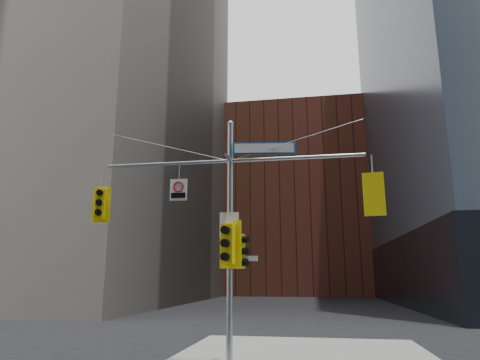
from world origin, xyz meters
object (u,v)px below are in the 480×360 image
(traffic_light_west_arm, at_px, (100,203))
(traffic_light_pole_side, at_px, (241,251))
(signal_assembly, at_px, (230,212))
(traffic_light_east_arm, at_px, (374,195))
(traffic_light_pole_front, at_px, (228,244))
(regulatory_sign_arm, at_px, (179,189))
(street_sign_blade, at_px, (264,148))

(traffic_light_west_arm, xyz_separation_m, traffic_light_pole_side, (4.51, -0.01, -1.54))
(signal_assembly, height_order, traffic_light_east_arm, signal_assembly)
(traffic_light_pole_front, distance_m, regulatory_sign_arm, 2.37)
(street_sign_blade, distance_m, regulatory_sign_arm, 2.91)
(traffic_light_east_arm, xyz_separation_m, traffic_light_pole_side, (-3.84, -0.00, -1.54))
(street_sign_blade, xyz_separation_m, regulatory_sign_arm, (-2.66, -0.02, -1.18))
(signal_assembly, distance_m, traffic_light_west_arm, 4.21)
(traffic_light_pole_side, bearing_deg, traffic_light_west_arm, 102.43)
(signal_assembly, bearing_deg, street_sign_blade, 0.19)
(signal_assembly, relative_size, regulatory_sign_arm, 11.84)
(regulatory_sign_arm, bearing_deg, signal_assembly, -1.96)
(traffic_light_west_arm, height_order, street_sign_blade, street_sign_blade)
(traffic_light_west_arm, relative_size, regulatory_sign_arm, 1.70)
(traffic_light_pole_side, distance_m, street_sign_blade, 3.17)
(traffic_light_pole_front, bearing_deg, regulatory_sign_arm, -177.44)
(traffic_light_west_arm, xyz_separation_m, traffic_light_pole_front, (4.19, -0.28, -1.34))
(street_sign_blade, bearing_deg, regulatory_sign_arm, 172.52)
(traffic_light_pole_front, bearing_deg, street_sign_blade, 25.66)
(street_sign_blade, relative_size, regulatory_sign_arm, 2.82)
(traffic_light_west_arm, bearing_deg, regulatory_sign_arm, -15.63)
(traffic_light_pole_front, relative_size, street_sign_blade, 0.73)
(traffic_light_pole_side, xyz_separation_m, traffic_light_pole_front, (-0.32, -0.26, 0.20))
(traffic_light_pole_front, xyz_separation_m, regulatory_sign_arm, (-1.62, 0.25, 1.71))
(traffic_light_east_arm, bearing_deg, signal_assembly, 8.59)
(traffic_light_west_arm, distance_m, traffic_light_east_arm, 8.35)
(traffic_light_west_arm, height_order, traffic_light_pole_front, traffic_light_west_arm)
(regulatory_sign_arm, bearing_deg, traffic_light_east_arm, -2.47)
(signal_assembly, bearing_deg, traffic_light_west_arm, 179.83)
(traffic_light_pole_front, relative_size, regulatory_sign_arm, 2.05)
(signal_assembly, distance_m, traffic_light_pole_side, 1.20)
(regulatory_sign_arm, bearing_deg, traffic_light_pole_front, -11.33)
(signal_assembly, relative_size, traffic_light_west_arm, 6.97)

